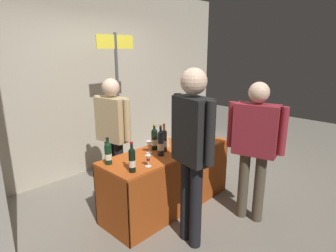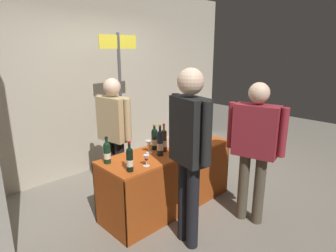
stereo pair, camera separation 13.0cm
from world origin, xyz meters
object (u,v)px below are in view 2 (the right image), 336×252
at_px(wine_glass_near_vendor, 149,144).
at_px(taster_foreground_right, 255,141).
at_px(tasting_table, 168,168).
at_px(booth_signpost, 120,89).
at_px(vendor_presenter, 114,128).
at_px(display_bottle_0, 188,129).
at_px(wine_glass_mid, 193,141).
at_px(featured_wine_bottle, 107,152).
at_px(wine_glass_near_taster, 146,158).

height_order(wine_glass_near_vendor, taster_foreground_right, taster_foreground_right).
relative_size(tasting_table, booth_signpost, 0.80).
bearing_deg(vendor_presenter, booth_signpost, 126.78).
distance_m(display_bottle_0, wine_glass_mid, 0.46).
bearing_deg(wine_glass_mid, taster_foreground_right, -71.60).
distance_m(featured_wine_bottle, wine_glass_near_taster, 0.43).
relative_size(wine_glass_near_vendor, wine_glass_near_taster, 1.20).
distance_m(wine_glass_near_taster, booth_signpost, 1.53).
relative_size(wine_glass_near_vendor, vendor_presenter, 0.09).
height_order(display_bottle_0, wine_glass_near_taster, display_bottle_0).
distance_m(wine_glass_mid, vendor_presenter, 1.02).
relative_size(wine_glass_near_taster, taster_foreground_right, 0.08).
distance_m(wine_glass_near_vendor, wine_glass_near_taster, 0.40).
height_order(tasting_table, wine_glass_near_vendor, wine_glass_near_vendor).
xyz_separation_m(wine_glass_mid, vendor_presenter, (-0.55, 0.86, 0.10)).
bearing_deg(wine_glass_near_taster, display_bottle_0, 18.95).
bearing_deg(booth_signpost, featured_wine_bottle, -131.72).
distance_m(featured_wine_bottle, booth_signpost, 1.37).
relative_size(display_bottle_0, booth_signpost, 0.14).
xyz_separation_m(vendor_presenter, booth_signpost, (0.41, 0.43, 0.42)).
height_order(wine_glass_near_vendor, wine_glass_near_taster, wine_glass_near_vendor).
bearing_deg(featured_wine_bottle, vendor_presenter, 50.16).
bearing_deg(wine_glass_mid, display_bottle_0, 48.50).
bearing_deg(display_bottle_0, wine_glass_mid, -131.50).
height_order(wine_glass_near_vendor, vendor_presenter, vendor_presenter).
height_order(featured_wine_bottle, vendor_presenter, vendor_presenter).
xyz_separation_m(wine_glass_near_vendor, booth_signpost, (0.33, 1.02, 0.50)).
height_order(display_bottle_0, wine_glass_near_vendor, display_bottle_0).
distance_m(tasting_table, taster_foreground_right, 1.09).
relative_size(tasting_table, wine_glass_mid, 12.95).
bearing_deg(wine_glass_near_vendor, featured_wine_bottle, 173.03).
height_order(wine_glass_near_taster, booth_signpost, booth_signpost).
height_order(vendor_presenter, taster_foreground_right, taster_foreground_right).
bearing_deg(display_bottle_0, taster_foreground_right, -93.94).
xyz_separation_m(featured_wine_bottle, taster_foreground_right, (1.22, -1.03, 0.09)).
bearing_deg(display_bottle_0, tasting_table, -163.33).
relative_size(tasting_table, vendor_presenter, 1.08).
relative_size(vendor_presenter, taster_foreground_right, 0.99).
bearing_deg(wine_glass_mid, booth_signpost, 96.15).
distance_m(vendor_presenter, booth_signpost, 0.73).
bearing_deg(taster_foreground_right, tasting_table, 14.43).
distance_m(wine_glass_near_taster, taster_foreground_right, 1.19).
xyz_separation_m(tasting_table, booth_signpost, (0.10, 1.11, 0.85)).
xyz_separation_m(display_bottle_0, vendor_presenter, (-0.86, 0.51, 0.07)).
relative_size(featured_wine_bottle, vendor_presenter, 0.18).
bearing_deg(booth_signpost, wine_glass_near_vendor, -107.77).
height_order(tasting_table, featured_wine_bottle, featured_wine_bottle).
distance_m(wine_glass_near_vendor, taster_foreground_right, 1.20).
bearing_deg(wine_glass_mid, wine_glass_near_taster, -178.84).
distance_m(wine_glass_mid, booth_signpost, 1.39).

